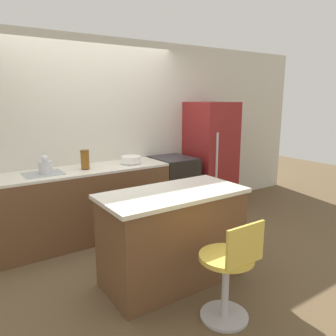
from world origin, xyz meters
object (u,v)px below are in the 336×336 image
object	(u,v)px
stool_chair	(229,273)
kettle	(45,166)
oven_range	(173,188)
mixing_bowl	(131,160)
refrigerator	(210,157)

from	to	relation	value
stool_chair	kettle	bearing A→B (deg)	111.19
oven_range	mixing_bowl	bearing A→B (deg)	-177.85
refrigerator	kettle	size ratio (longest dim) A/B	7.95
kettle	mixing_bowl	xyz separation A→B (m)	(1.12, 0.00, -0.04)
refrigerator	stool_chair	xyz separation A→B (m)	(-1.71, -2.20, -0.45)
oven_range	mixing_bowl	xyz separation A→B (m)	(-0.72, -0.03, 0.51)
refrigerator	kettle	xyz separation A→B (m)	(-2.56, -0.02, 0.15)
refrigerator	kettle	world-z (taller)	refrigerator
refrigerator	mixing_bowl	size ratio (longest dim) A/B	6.54
oven_range	stool_chair	world-z (taller)	oven_range
mixing_bowl	oven_range	bearing A→B (deg)	2.15
kettle	mixing_bowl	world-z (taller)	kettle
stool_chair	kettle	distance (m)	2.42
stool_chair	mixing_bowl	xyz separation A→B (m)	(0.27, 2.18, 0.56)
stool_chair	mixing_bowl	distance (m)	2.27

